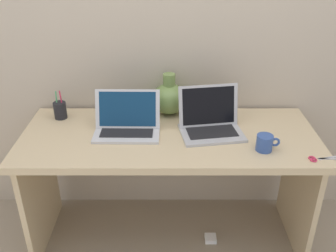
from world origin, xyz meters
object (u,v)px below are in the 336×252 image
(coffee_mug, at_px, (264,143))
(pen_cup, at_px, (59,110))
(laptop_right, at_px, (209,120))
(power_brick, at_px, (209,238))
(green_vase, at_px, (168,98))
(laptop_left, at_px, (126,122))
(scissors, at_px, (317,158))

(coffee_mug, xyz_separation_m, pen_cup, (-1.11, 0.36, 0.01))
(laptop_right, xyz_separation_m, power_brick, (0.03, -0.09, -0.78))
(green_vase, distance_m, coffee_mug, 0.65)
(coffee_mug, height_order, power_brick, coffee_mug)
(laptop_left, xyz_separation_m, laptop_right, (0.45, 0.01, 0.01))
(coffee_mug, bearing_deg, green_vase, 137.92)
(scissors, xyz_separation_m, power_brick, (-0.46, 0.20, -0.72))
(power_brick, bearing_deg, green_vase, 129.29)
(pen_cup, bearing_deg, power_brick, -15.26)
(laptop_left, bearing_deg, laptop_right, 1.06)
(coffee_mug, height_order, scissors, coffee_mug)
(green_vase, xyz_separation_m, coffee_mug, (0.48, -0.43, -0.06))
(laptop_right, distance_m, coffee_mug, 0.33)
(laptop_left, relative_size, laptop_right, 0.97)
(green_vase, bearing_deg, laptop_left, -134.34)
(power_brick, bearing_deg, laptop_right, 111.48)
(laptop_right, height_order, coffee_mug, laptop_right)
(laptop_right, bearing_deg, green_vase, 134.58)
(coffee_mug, bearing_deg, scissors, -19.67)
(scissors, relative_size, power_brick, 2.11)
(green_vase, xyz_separation_m, pen_cup, (-0.64, -0.07, -0.05))
(laptop_right, xyz_separation_m, scissors, (0.50, -0.29, -0.06))
(pen_cup, relative_size, power_brick, 2.52)
(pen_cup, xyz_separation_m, power_brick, (0.89, -0.24, -0.77))
(laptop_left, xyz_separation_m, scissors, (0.95, -0.28, -0.06))
(coffee_mug, distance_m, scissors, 0.26)
(laptop_right, distance_m, power_brick, 0.79)
(pen_cup, height_order, power_brick, pen_cup)
(green_vase, distance_m, power_brick, 0.91)
(laptop_left, distance_m, scissors, 0.99)
(laptop_right, relative_size, coffee_mug, 3.06)
(green_vase, distance_m, pen_cup, 0.64)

